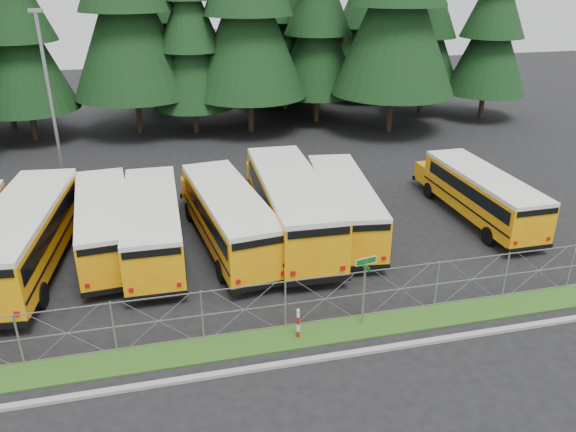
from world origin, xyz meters
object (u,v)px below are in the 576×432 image
object	(u,v)px
bus_6	(342,206)
bus_5	(290,206)
street_sign	(365,277)
light_standard	(50,96)
bus_4	(227,218)
bus_east	(478,195)
bus_2	(105,224)
bus_3	(153,225)
bus_1	(28,237)
striped_bollard	(298,324)

from	to	relation	value
bus_6	bus_5	bearing A→B (deg)	-174.14
street_sign	light_standard	size ratio (longest dim) A/B	0.28
bus_4	street_sign	size ratio (longest dim) A/B	3.86
bus_east	street_sign	distance (m)	11.98
bus_2	light_standard	bearing A→B (deg)	103.13
bus_5	light_standard	bearing A→B (deg)	142.53
bus_2	bus_3	distance (m)	2.25
bus_east	bus_2	bearing A→B (deg)	177.14
bus_1	bus_6	distance (m)	14.42
bus_1	street_sign	xyz separation A→B (m)	(12.60, -7.46, 0.52)
bus_east	striped_bollard	bearing A→B (deg)	-146.44
striped_bollard	bus_3	bearing A→B (deg)	121.01
bus_3	bus_6	xyz separation A→B (m)	(9.15, 0.15, -0.02)
bus_6	street_sign	world-z (taller)	street_sign
bus_3	bus_east	world-z (taller)	bus_3
bus_6	bus_east	size ratio (longest dim) A/B	1.04
bus_east	striped_bollard	size ratio (longest dim) A/B	8.29
bus_east	striped_bollard	distance (m)	14.16
bus_5	striped_bollard	world-z (taller)	bus_5
bus_east	light_standard	size ratio (longest dim) A/B	0.98
bus_6	bus_east	xyz separation A→B (m)	(7.37, -0.22, -0.05)
street_sign	bus_3	bearing A→B (deg)	133.47
bus_6	bus_east	bearing A→B (deg)	5.88
street_sign	bus_6	bearing A→B (deg)	77.08
light_standard	bus_6	bearing A→B (deg)	-33.83
bus_4	bus_6	xyz separation A→B (m)	(5.74, 0.30, -0.06)
bus_4	street_sign	distance (m)	8.57
bus_2	bus_east	bearing A→B (deg)	-7.21
bus_5	bus_6	distance (m)	2.66
bus_2	bus_6	xyz separation A→B (m)	(11.29, -0.54, 0.02)
striped_bollard	light_standard	xyz separation A→B (m)	(-9.85, 17.66, 4.90)
bus_4	street_sign	bearing A→B (deg)	-69.79
bus_1	bus_2	world-z (taller)	bus_1
bus_2	bus_4	bearing A→B (deg)	-13.50
bus_3	light_standard	distance (m)	11.66
bus_2	bus_6	distance (m)	11.30
bus_2	light_standard	xyz separation A→B (m)	(-2.91, 8.97, 4.17)
bus_1	bus_5	size ratio (longest dim) A/B	0.96
bus_1	bus_east	world-z (taller)	bus_1
bus_5	bus_6	world-z (taller)	bus_5
bus_2	striped_bollard	size ratio (longest dim) A/B	8.49
bus_6	striped_bollard	size ratio (longest dim) A/B	8.63
bus_1	bus_4	size ratio (longest dim) A/B	1.07
bus_5	light_standard	size ratio (longest dim) A/B	1.19
bus_1	light_standard	xyz separation A→B (m)	(0.22, 9.94, 3.99)
bus_5	light_standard	world-z (taller)	light_standard
bus_2	street_sign	xyz separation A→B (m)	(9.47, -8.44, 0.70)
bus_3	bus_4	distance (m)	3.41
bus_east	street_sign	xyz separation A→B (m)	(-9.18, -7.67, 0.73)
bus_east	light_standard	world-z (taller)	light_standard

